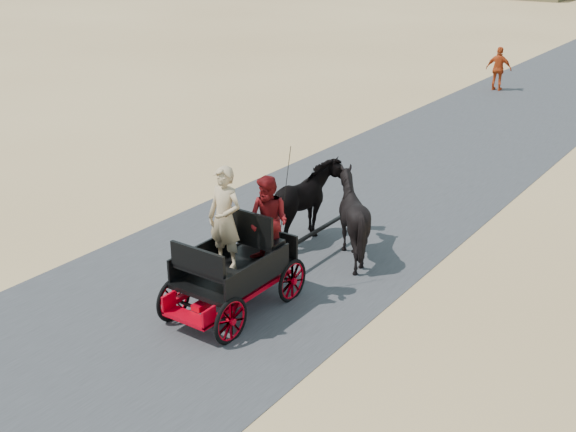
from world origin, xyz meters
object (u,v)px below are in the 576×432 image
Objects in this scene: carriage at (234,290)px; horse_right at (352,217)px; horse_left at (305,205)px; pedestrian at (499,69)px.

horse_right reaches higher than carriage.
horse_left is at bearing 100.39° from carriage.
horse_right is 17.15m from pedestrian.
carriage is 1.39× the size of pedestrian.
horse_left is at bearing 91.91° from pedestrian.
pedestrian is at bearing 97.53° from carriage.
horse_left reaches higher than carriage.
horse_left is (-0.55, 3.00, 0.49)m from carriage.
pedestrian reaches higher than horse_right.
carriage is 1.41× the size of horse_right.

